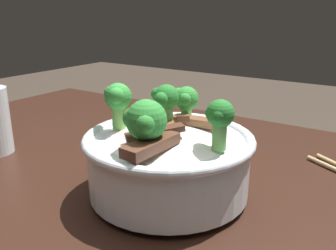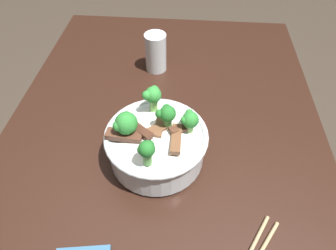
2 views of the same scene
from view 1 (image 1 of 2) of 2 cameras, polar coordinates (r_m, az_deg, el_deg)
The scene contains 1 object.
rice_bowl at distance 0.45m, azimuth 0.01°, elevation -4.53°, with size 0.21×0.21×0.14m.
Camera 1 is at (-0.18, 0.36, 1.01)m, focal length 38.92 mm.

